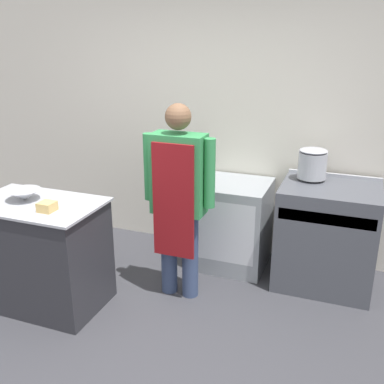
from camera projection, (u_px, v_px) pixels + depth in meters
ground_plane at (127, 368)px, 3.10m from camera, size 14.00×14.00×0.00m
wall_back at (221, 122)px, 4.50m from camera, size 8.00×0.05×2.70m
prep_counter at (42, 254)px, 3.73m from camera, size 1.05×0.66×0.91m
stove at (326, 236)px, 4.03m from camera, size 0.84×0.70×0.96m
fridge_unit at (234, 224)px, 4.39m from camera, size 0.66×0.64×0.85m
person_cook at (179, 192)px, 3.69m from camera, size 0.62×0.24×1.68m
mixing_bowl at (24, 195)px, 3.63m from camera, size 0.27×0.27×0.09m
plastic_tub at (47, 207)px, 3.40m from camera, size 0.12×0.12×0.07m
stock_pot at (312, 163)px, 4.00m from camera, size 0.25×0.25×0.27m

